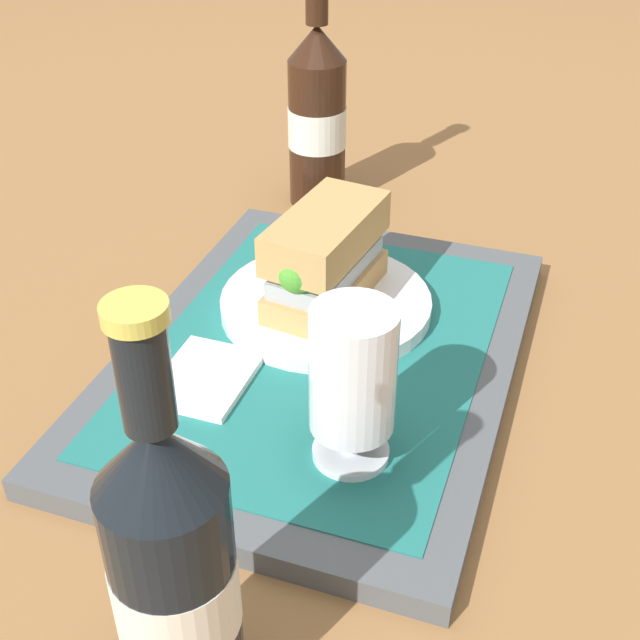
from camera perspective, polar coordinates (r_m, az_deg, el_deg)
name	(u,v)px	position (r m, az deg, el deg)	size (l,w,h in m)	color
ground_plane	(320,368)	(0.73, 0.00, -3.22)	(3.00, 3.00, 0.00)	olive
tray	(320,358)	(0.73, 0.00, -2.60)	(0.44, 0.32, 0.02)	#4C5156
placemat	(320,348)	(0.72, 0.00, -1.93)	(0.38, 0.27, 0.00)	#1E6B66
plate	(326,304)	(0.76, 0.40, 1.10)	(0.19, 0.19, 0.01)	white
sandwich	(324,258)	(0.73, 0.29, 4.23)	(0.14, 0.08, 0.08)	tan
beer_glass	(353,382)	(0.58, 2.21, -4.22)	(0.06, 0.06, 0.12)	silver
napkin_folded	(206,377)	(0.69, -7.72, -3.85)	(0.09, 0.07, 0.01)	white
beer_bottle	(174,572)	(0.45, -9.83, -16.41)	(0.07, 0.07, 0.27)	black
second_bottle	(317,115)	(0.96, -0.20, 13.65)	(0.07, 0.07, 0.27)	black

